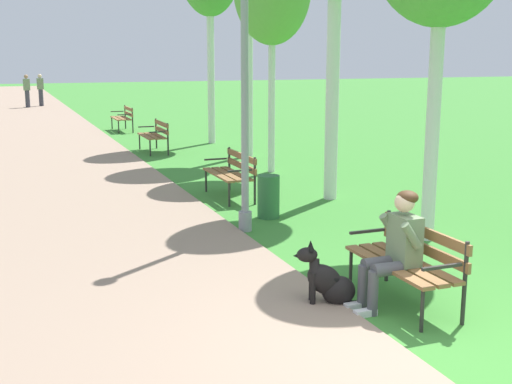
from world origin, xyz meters
name	(u,v)px	position (x,y,z in m)	size (l,w,h in m)	color
ground_plane	(438,352)	(0.00, 0.00, 0.00)	(120.00, 120.00, 0.00)	#3D8433
paved_path	(39,119)	(-1.99, 24.00, 0.02)	(3.44, 60.00, 0.04)	gray
park_bench_near	(409,257)	(0.42, 1.12, 0.51)	(0.55, 1.50, 0.85)	olive
park_bench_mid	(232,171)	(0.43, 6.81, 0.51)	(0.55, 1.50, 0.85)	olive
park_bench_far	(155,133)	(0.40, 13.09, 0.51)	(0.55, 1.50, 0.85)	olive
park_bench_furthest	(123,116)	(0.50, 18.47, 0.51)	(0.55, 1.50, 0.85)	olive
person_seated_on_near_bench	(395,245)	(0.21, 1.07, 0.68)	(0.74, 0.49, 1.25)	#4C4C51
dog_black	(329,282)	(-0.39, 1.37, 0.26)	(0.81, 0.43, 0.71)	black
lamp_post_near	(245,73)	(-0.17, 4.52, 2.36)	(0.24, 0.24, 4.56)	gray
litter_bin	(269,197)	(0.48, 5.16, 0.35)	(0.36, 0.36, 0.70)	#2D6638
pedestrian_distant	(27,91)	(-2.15, 30.20, 0.84)	(0.32, 0.22, 1.65)	#383842
pedestrian_further_distant	(41,90)	(-1.46, 30.94, 0.84)	(0.32, 0.22, 1.65)	#383842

